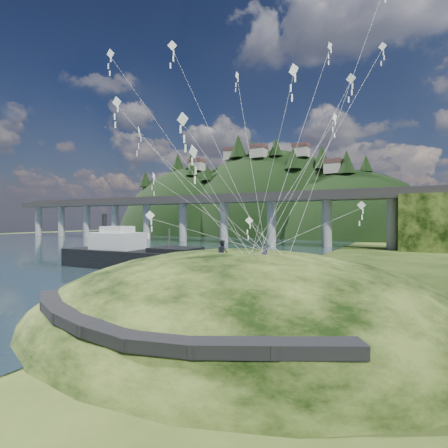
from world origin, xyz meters
The scene contains 10 objects.
ground centered at (0.00, 0.00, 0.00)m, with size 320.00×320.00×0.00m, color black.
water centered at (-72.00, 30.00, 0.01)m, with size 240.00×240.00×0.00m, color #2A414D.
grass_hill centered at (8.00, 2.00, -1.50)m, with size 36.00×32.00×13.00m.
footpath centered at (7.46, -9.74, 2.08)m, with size 22.29×5.84×0.83m.
bridge centered at (-26.46, 70.07, 9.70)m, with size 160.00×11.00×15.00m.
far_ridge centered at (-43.58, 122.17, -7.44)m, with size 153.00×70.00×94.50m.
work_barge centered at (-17.59, 15.96, 2.06)m, with size 23.83×7.88×8.21m.
wooden_dock centered at (-4.09, 7.53, 0.49)m, with size 15.29×7.76×1.10m.
kite_flyers centered at (8.09, 0.38, 5.90)m, with size 4.21×1.47×1.96m.
kite_swarm centered at (7.39, 2.11, 16.23)m, with size 21.22×17.55×21.21m.
Camera 1 is at (20.31, -23.00, 7.58)m, focal length 28.00 mm.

